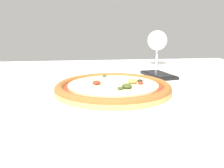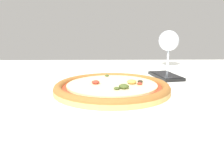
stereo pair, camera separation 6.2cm
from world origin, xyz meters
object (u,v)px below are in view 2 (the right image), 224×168
object	(u,v)px
pizza_plate	(112,89)
cell_phone	(166,76)
wine_glass_far_left	(169,42)
dining_table	(87,108)

from	to	relation	value
pizza_plate	cell_phone	world-z (taller)	pizza_plate
pizza_plate	cell_phone	bearing A→B (deg)	49.82
pizza_plate	cell_phone	distance (m)	0.29
pizza_plate	wine_glass_far_left	xyz separation A→B (m)	(0.24, 0.43, 0.09)
dining_table	cell_phone	size ratio (longest dim) A/B	9.33
dining_table	pizza_plate	distance (m)	0.18
dining_table	cell_phone	xyz separation A→B (m)	(0.26, 0.08, 0.08)
dining_table	pizza_plate	size ratio (longest dim) A/B	4.74
dining_table	pizza_plate	xyz separation A→B (m)	(0.08, -0.14, 0.09)
wine_glass_far_left	dining_table	bearing A→B (deg)	-137.14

